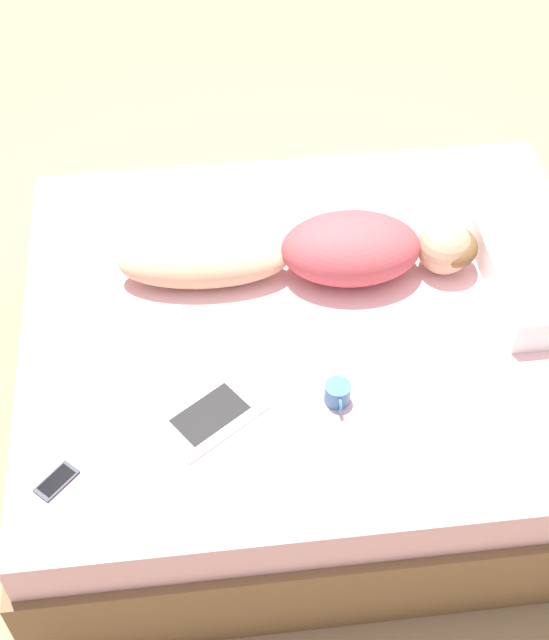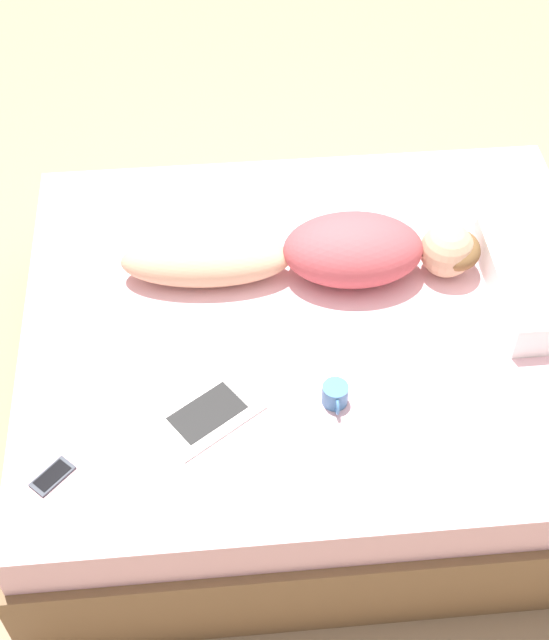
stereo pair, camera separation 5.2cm
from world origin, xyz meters
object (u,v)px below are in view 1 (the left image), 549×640
(coffee_mug, at_px, (338,393))
(open_magazine, at_px, (191,396))
(person, at_px, (321,252))
(cell_phone, at_px, (57,481))

(coffee_mug, bearing_deg, open_magazine, -98.37)
(person, bearing_deg, coffee_mug, -0.03)
(person, height_order, coffee_mug, person)
(open_magazine, xyz_separation_m, coffee_mug, (0.07, 0.47, 0.03))
(open_magazine, xyz_separation_m, cell_phone, (0.27, -0.42, 0.00))
(open_magazine, relative_size, coffee_mug, 4.48)
(open_magazine, height_order, cell_phone, same)
(person, bearing_deg, cell_phone, -46.37)
(open_magazine, bearing_deg, coffee_mug, 46.80)
(coffee_mug, height_order, cell_phone, coffee_mug)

